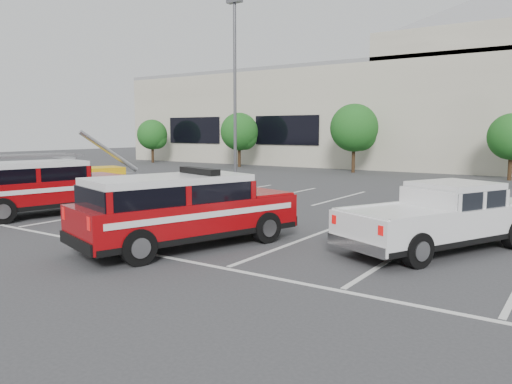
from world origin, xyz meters
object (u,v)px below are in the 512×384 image
convention_building (464,109)px  tree_far_left (153,136)px  tree_left (240,133)px  ladder_suv (41,191)px  utility_rig (96,183)px  tree_mid_left (356,129)px  fire_chief_suv (184,215)px  white_pickup (441,223)px  light_pole_left (235,91)px

convention_building → tree_far_left: 27.03m
tree_left → ladder_suv: size_ratio=0.77×
convention_building → tree_far_left: bearing=-158.6°
utility_rig → tree_far_left: bearing=148.6°
tree_left → tree_mid_left: size_ratio=0.91×
fire_chief_suv → tree_left: bearing=140.7°
white_pickup → utility_rig: bearing=-161.1°
tree_left → convention_building: bearing=33.1°
white_pickup → fire_chief_suv: bearing=-123.6°
fire_chief_suv → ladder_suv: size_ratio=1.05×
white_pickup → tree_left: bearing=161.1°
light_pole_left → utility_rig: bearing=-98.9°
tree_left → utility_rig: tree_left is taller
tree_far_left → ladder_suv: 29.25m
utility_rig → fire_chief_suv: bearing=-8.2°
tree_far_left → white_pickup: bearing=-33.5°
tree_far_left → light_pole_left: (16.91, -10.05, 2.68)m
convention_building → tree_left: (-15.09, -9.82, -1.95)m
tree_left → fire_chief_suv: 28.49m
tree_mid_left → utility_rig: bearing=-103.4°
tree_mid_left → utility_rig: tree_mid_left is taller
fire_chief_suv → convention_building: bearing=108.3°
tree_far_left → fire_chief_suv: bearing=-43.1°
fire_chief_suv → ladder_suv: 7.54m
tree_left → light_pole_left: bearing=-55.5°
light_pole_left → white_pickup: 18.14m
white_pickup → light_pole_left: bearing=168.8°
tree_far_left → utility_rig: size_ratio=1.04×
light_pole_left → fire_chief_suv: bearing=-58.1°
tree_far_left → ladder_suv: size_ratio=0.70×
light_pole_left → utility_rig: 9.92m
tree_left → tree_far_left: bearing=-180.0°
white_pickup → ladder_suv: 13.25m
ladder_suv → utility_rig: bearing=132.0°
tree_left → tree_mid_left: tree_mid_left is taller
convention_building → fire_chief_suv: size_ratio=9.95×
ladder_suv → convention_building: bearing=89.9°
white_pickup → utility_rig: (-15.46, 1.78, -0.07)m
ladder_suv → light_pole_left: bearing=106.9°
tree_far_left → white_pickup: tree_far_left is taller
tree_left → utility_rig: (5.55, -18.74, -2.17)m
utility_rig → ladder_suv: bearing=-41.2°
convention_building → tree_mid_left: convention_building is taller
tree_left → fire_chief_suv: (15.49, -23.83, -1.96)m
white_pickup → ladder_suv: size_ratio=1.00×
tree_mid_left → fire_chief_suv: 24.56m
convention_building → utility_rig: bearing=-108.5°
convention_building → white_pickup: bearing=-79.0°
tree_left → tree_mid_left: 10.00m
convention_building → ladder_suv: size_ratio=10.48×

